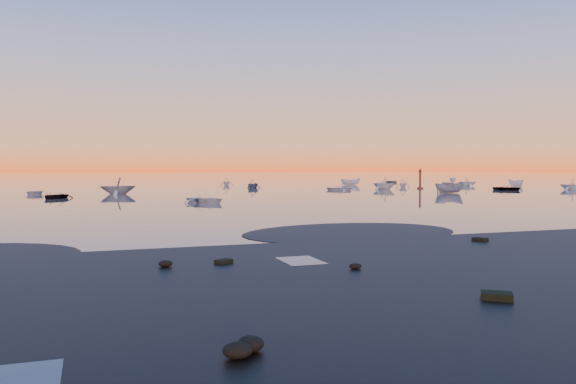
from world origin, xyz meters
name	(u,v)px	position (x,y,z in m)	size (l,w,h in m)	color
ground	(187,182)	(0.00, 100.00, 0.00)	(600.00, 600.00, 0.00)	#70655D
mud_lobes	(495,228)	(0.00, -1.00, 0.01)	(140.00, 6.00, 0.07)	black
moored_fleet	(241,190)	(0.00, 53.00, 0.00)	(124.00, 58.00, 1.20)	white
boat_near_left	(206,203)	(-10.38, 25.93, 0.00)	(4.09, 1.70, 1.02)	white
boat_near_center	(449,193)	(22.88, 35.16, 0.00)	(4.05, 1.71, 1.40)	slate
boat_near_right	(571,190)	(46.91, 38.77, 0.00)	(3.45, 1.55, 1.21)	white
channel_marker	(420,180)	(28.06, 49.94, 1.30)	(0.92, 0.92, 3.29)	#4E1B10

